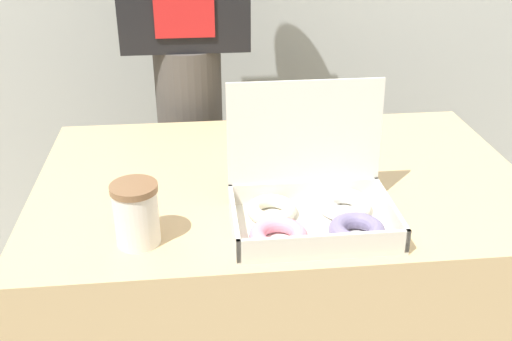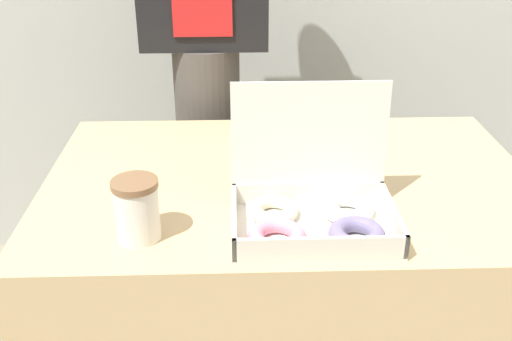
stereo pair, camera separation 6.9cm
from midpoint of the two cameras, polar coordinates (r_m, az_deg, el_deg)
name	(u,v)px [view 2 (the right image)]	position (r m, az deg, el deg)	size (l,w,h in m)	color
table	(286,314)	(1.54, 4.15, -13.47)	(1.07, 0.69, 0.76)	tan
donut_box	(315,209)	(1.13, 7.34, -3.65)	(0.30, 0.23, 0.26)	silver
coffee_cup	(137,209)	(1.09, -9.52, -3.70)	(0.08, 0.08, 0.12)	silver
person_customer	(205,38)	(1.73, -3.73, 12.50)	(0.35, 0.20, 1.71)	#4C4742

